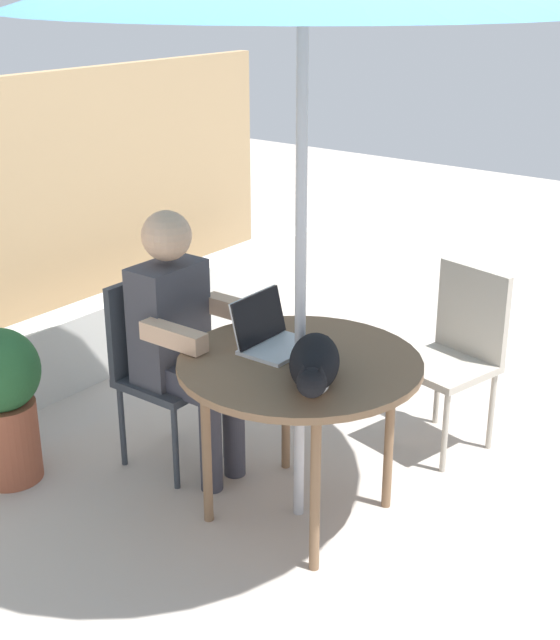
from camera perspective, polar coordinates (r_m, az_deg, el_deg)
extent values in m
plane|color=#ADA399|center=(3.90, 1.20, -12.29)|extent=(14.00, 14.00, 0.00)
cube|color=beige|center=(4.91, -15.68, -2.81)|extent=(4.94, 0.20, 0.43)
cylinder|color=brown|center=(3.56, 1.28, -2.83)|extent=(0.99, 0.99, 0.03)
cylinder|color=brown|center=(4.06, 0.38, -5.23)|extent=(0.04, 0.04, 0.69)
cylinder|color=brown|center=(3.69, -4.75, -8.26)|extent=(0.04, 0.04, 0.69)
cylinder|color=brown|center=(3.40, 2.28, -11.04)|extent=(0.04, 0.04, 0.69)
cylinder|color=brown|center=(3.80, 7.05, -7.43)|extent=(0.04, 0.04, 0.69)
cylinder|color=#B7B7BC|center=(3.42, 1.34, 3.18)|extent=(0.04, 0.04, 2.19)
cube|color=#33383F|center=(4.10, -6.97, -3.84)|extent=(0.40, 0.40, 0.04)
cube|color=#33383F|center=(4.13, -8.93, -0.19)|extent=(0.40, 0.04, 0.44)
cylinder|color=#33383F|center=(4.42, -6.92, -5.11)|extent=(0.03, 0.03, 0.41)
cylinder|color=#33383F|center=(4.21, -10.13, -6.73)|extent=(0.03, 0.03, 0.41)
cylinder|color=#33383F|center=(3.99, -6.74, -8.19)|extent=(0.03, 0.03, 0.41)
cylinder|color=#33383F|center=(4.21, -3.55, -6.40)|extent=(0.03, 0.03, 0.41)
cube|color=#B2A899|center=(4.27, 10.53, -2.98)|extent=(0.48, 0.48, 0.04)
cube|color=#B2A899|center=(4.32, 12.29, 0.55)|extent=(0.13, 0.40, 0.44)
cylinder|color=#B2A899|center=(4.40, 13.46, -5.69)|extent=(0.03, 0.03, 0.41)
cylinder|color=#B2A899|center=(4.58, 10.11, -4.26)|extent=(0.03, 0.03, 0.41)
cylinder|color=#B2A899|center=(4.35, 7.17, -5.54)|extent=(0.03, 0.03, 0.41)
cylinder|color=#B2A899|center=(4.16, 10.58, -7.13)|extent=(0.03, 0.03, 0.41)
cube|color=#3F3F47|center=(3.99, -7.16, -0.10)|extent=(0.34, 0.20, 0.54)
sphere|color=#DBAD89|center=(3.85, -7.32, 5.40)|extent=(0.22, 0.22, 0.22)
cube|color=#383842|center=(3.93, -6.24, -3.92)|extent=(0.12, 0.30, 0.12)
cylinder|color=#383842|center=(3.96, -4.47, -8.04)|extent=(0.10, 0.10, 0.44)
cube|color=#383842|center=(4.03, -4.69, -3.15)|extent=(0.12, 0.30, 0.12)
cylinder|color=#383842|center=(4.07, -2.97, -7.17)|extent=(0.10, 0.10, 0.44)
cube|color=#DBAD89|center=(3.69, -6.88, -1.05)|extent=(0.08, 0.32, 0.08)
cube|color=#DBAD89|center=(3.97, -2.90, 0.71)|extent=(0.08, 0.32, 0.08)
cube|color=silver|center=(3.65, -0.07, -1.79)|extent=(0.30, 0.22, 0.02)
cube|color=black|center=(3.67, -1.36, 0.14)|extent=(0.30, 0.06, 0.20)
cube|color=silver|center=(3.67, -1.47, 0.17)|extent=(0.30, 0.06, 0.20)
ellipsoid|color=black|center=(3.34, 2.24, -2.69)|extent=(0.44, 0.37, 0.17)
sphere|color=black|center=(3.12, 2.05, -4.06)|extent=(0.11, 0.11, 0.11)
ellipsoid|color=white|center=(3.25, 2.14, -4.10)|extent=(0.17, 0.17, 0.09)
cylinder|color=black|center=(3.62, 2.90, -1.75)|extent=(0.17, 0.13, 0.04)
cone|color=black|center=(3.10, 1.51, -3.21)|extent=(0.04, 0.04, 0.03)
cone|color=black|center=(3.10, 2.62, -3.25)|extent=(0.04, 0.04, 0.03)
cylinder|color=#9E5138|center=(4.23, -17.10, -7.44)|extent=(0.28, 0.28, 0.38)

